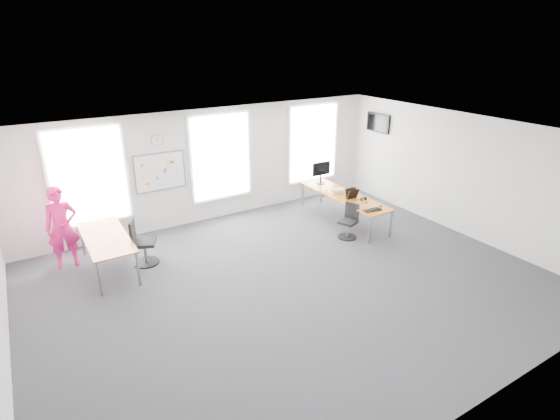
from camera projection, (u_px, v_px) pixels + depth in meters
floor at (292, 283)px, 8.94m from camera, size 10.00×10.00×0.00m
ceiling at (293, 138)px, 7.82m from camera, size 10.00×10.00×0.00m
wall_back at (210, 166)px, 11.54m from camera, size 10.00×0.00×10.00m
wall_front at (474, 326)px, 5.22m from camera, size 10.00×0.00×10.00m
wall_right at (462, 175)px, 10.80m from camera, size 0.00×10.00×10.00m
window_left at (89, 177)px, 9.99m from camera, size 1.60×0.06×2.20m
window_mid at (221, 157)px, 11.59m from camera, size 1.60×0.06×2.20m
window_right at (313, 143)px, 13.04m from camera, size 1.60×0.06×2.20m
desk_right at (344, 197)px, 11.69m from camera, size 0.80×3.01×0.73m
desk_left at (106, 239)px, 9.21m from camera, size 0.85×2.14×0.78m
chair_right at (349, 223)px, 10.83m from camera, size 0.51×0.51×0.88m
chair_left at (141, 245)px, 9.53m from camera, size 0.62×0.62×1.05m
person at (62, 227)px, 9.30m from camera, size 0.69×0.48×1.81m
whiteboard at (160, 172)px, 10.85m from camera, size 1.20×0.03×0.90m
wall_clock at (157, 140)px, 10.54m from camera, size 0.30×0.04×0.30m
tv at (378, 123)px, 12.85m from camera, size 0.06×0.90×0.55m
keyboard at (373, 210)px, 10.64m from camera, size 0.48×0.24×0.02m
mouse at (381, 206)px, 10.86m from camera, size 0.09×0.11×0.04m
lens_cap at (367, 203)px, 11.12m from camera, size 0.07×0.07×0.01m
headphones at (363, 199)px, 11.25m from camera, size 0.17×0.09×0.10m
laptop_sleeve at (352, 194)px, 11.37m from camera, size 0.33×0.18×0.27m
paper_stack at (338, 191)px, 11.81m from camera, size 0.37×0.31×0.11m
monitor at (321, 171)px, 12.41m from camera, size 0.58×0.24×0.64m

